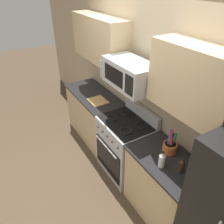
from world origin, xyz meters
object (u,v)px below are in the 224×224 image
object	(u,v)px
cutting_board	(98,101)
bottle_soy	(182,166)
range_oven	(125,146)
microwave	(130,74)
bottle_vinegar	(162,160)
utensil_crock	(170,147)

from	to	relation	value
cutting_board	bottle_soy	bearing A→B (deg)	1.64
range_oven	cutting_board	distance (m)	0.88
microwave	bottle_vinegar	world-z (taller)	microwave
range_oven	utensil_crock	size ratio (longest dim) A/B	3.20
range_oven	cutting_board	bearing A→B (deg)	-175.87
cutting_board	bottle_soy	world-z (taller)	bottle_soy
utensil_crock	range_oven	bearing A→B (deg)	-172.19
cutting_board	bottle_soy	xyz separation A→B (m)	(1.81, 0.05, 0.07)
range_oven	microwave	xyz separation A→B (m)	(-0.00, 0.03, 1.17)
cutting_board	bottle_vinegar	bearing A→B (deg)	-2.87
microwave	cutting_board	size ratio (longest dim) A/B	2.38
cutting_board	bottle_soy	distance (m)	1.81
range_oven	cutting_board	world-z (taller)	range_oven
utensil_crock	bottle_vinegar	size ratio (longest dim) A/B	1.64
range_oven	cutting_board	size ratio (longest dim) A/B	3.46
bottle_soy	microwave	bearing A→B (deg)	178.41
range_oven	bottle_vinegar	xyz separation A→B (m)	(0.89, -0.14, 0.53)
microwave	utensil_crock	size ratio (longest dim) A/B	2.21
cutting_board	bottle_vinegar	xyz separation A→B (m)	(1.64, -0.08, 0.09)
cutting_board	bottle_vinegar	size ratio (longest dim) A/B	1.52
cutting_board	microwave	bearing A→B (deg)	6.10
cutting_board	bottle_soy	size ratio (longest dim) A/B	1.73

